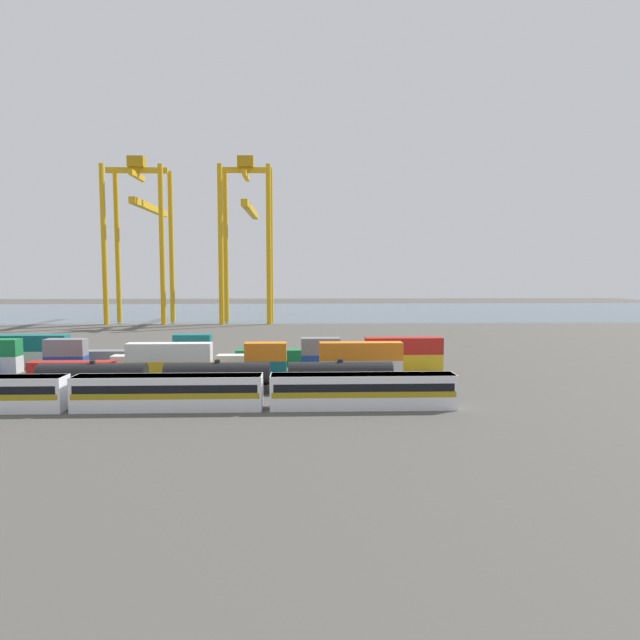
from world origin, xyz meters
TOP-DOWN VIEW (x-y plane):
  - ground_plane at (0.00, 40.00)m, footprint 420.00×420.00m
  - harbour_water at (0.00, 138.61)m, footprint 400.00×110.00m
  - passenger_train at (0.68, -21.70)m, footprint 64.53×3.14m
  - freight_tank_row at (4.82, -12.83)m, footprint 44.89×2.78m
  - shipping_container_1 at (-17.44, -3.16)m, footprint 12.10×2.44m
  - shipping_container_2 at (-3.53, -3.16)m, footprint 12.10×2.44m
  - shipping_container_3 at (-3.53, -3.16)m, footprint 12.10×2.44m
  - shipping_container_4 at (10.37, -3.16)m, footprint 6.04×2.44m
  - shipping_container_5 at (10.37, -3.16)m, footprint 6.04×2.44m
  - shipping_container_6 at (24.28, -3.16)m, footprint 12.10×2.44m
  - shipping_container_7 at (24.28, -3.16)m, footprint 12.10×2.44m
  - shipping_container_10 at (-20.67, 2.46)m, footprint 6.04×2.44m
  - shipping_container_11 at (-20.67, 2.46)m, footprint 6.04×2.44m
  - shipping_container_12 at (-7.59, 2.46)m, footprint 12.10×2.44m
  - shipping_container_13 at (5.49, 2.46)m, footprint 6.04×2.44m
  - shipping_container_14 at (18.57, 2.46)m, footprint 6.04×2.44m
  - shipping_container_15 at (18.57, 2.46)m, footprint 6.04×2.44m
  - shipping_container_16 at (31.65, 2.46)m, footprint 12.10×2.44m
  - shipping_container_17 at (31.65, 2.46)m, footprint 12.10×2.44m
  - shipping_container_18 at (-28.74, 8.07)m, footprint 12.10×2.44m
  - shipping_container_19 at (-28.74, 8.07)m, footprint 12.10×2.44m
  - shipping_container_20 at (-15.57, 8.07)m, footprint 12.10×2.44m
  - shipping_container_21 at (-2.39, 8.07)m, footprint 6.04×2.44m
  - shipping_container_22 at (-2.39, 8.07)m, footprint 6.04×2.44m
  - shipping_container_23 at (10.79, 8.07)m, footprint 12.10×2.44m
  - shipping_container_24 at (23.96, 8.07)m, footprint 6.04×2.44m
  - gantry_crane_west at (-33.74, 91.08)m, footprint 18.47×39.98m
  - gantry_crane_central at (-1.04, 91.48)m, footprint 15.82×41.89m

SIDE VIEW (x-z plane):
  - ground_plane at x=0.00m, z-range 0.00..0.00m
  - harbour_water at x=0.00m, z-range 0.00..0.01m
  - shipping_container_1 at x=-17.44m, z-range 0.00..2.60m
  - shipping_container_2 at x=-3.53m, z-range 0.00..2.60m
  - shipping_container_4 at x=10.37m, z-range 0.00..2.60m
  - shipping_container_6 at x=24.28m, z-range 0.00..2.60m
  - shipping_container_10 at x=-20.67m, z-range 0.00..2.60m
  - shipping_container_12 at x=-7.59m, z-range 0.00..2.60m
  - shipping_container_13 at x=5.49m, z-range 0.00..2.60m
  - shipping_container_14 at x=18.57m, z-range 0.00..2.60m
  - shipping_container_16 at x=31.65m, z-range 0.00..2.60m
  - shipping_container_18 at x=-28.74m, z-range 0.00..2.60m
  - shipping_container_20 at x=-15.57m, z-range 0.00..2.60m
  - shipping_container_21 at x=-2.39m, z-range 0.00..2.60m
  - shipping_container_23 at x=10.79m, z-range 0.00..2.60m
  - shipping_container_24 at x=23.96m, z-range 0.00..2.60m
  - freight_tank_row at x=4.82m, z-range -0.14..4.11m
  - passenger_train at x=0.68m, z-range 0.19..4.09m
  - shipping_container_3 at x=-3.53m, z-range 2.60..5.20m
  - shipping_container_5 at x=10.37m, z-range 2.60..5.20m
  - shipping_container_7 at x=24.28m, z-range 2.60..5.20m
  - shipping_container_11 at x=-20.67m, z-range 2.60..5.20m
  - shipping_container_15 at x=18.57m, z-range 2.60..5.20m
  - shipping_container_17 at x=31.65m, z-range 2.60..5.20m
  - shipping_container_19 at x=-28.74m, z-range 2.60..5.20m
  - shipping_container_22 at x=-2.39m, z-range 2.60..5.20m
  - gantry_crane_central at x=-1.04m, z-range 5.23..55.66m
  - gantry_crane_west at x=-33.74m, z-range 5.45..55.61m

